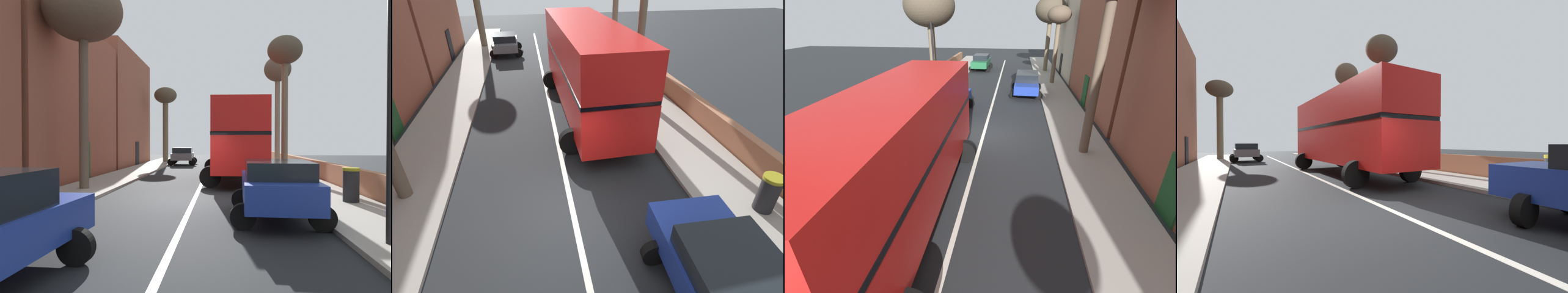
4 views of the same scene
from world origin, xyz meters
TOP-DOWN VIEW (x-y plane):
  - ground_plane at (0.00, 0.00)m, footprint 84.00×84.00m
  - road_centre_line at (0.00, 0.00)m, footprint 0.16×54.00m
  - sidewalk_right at (4.90, 0.00)m, footprint 2.60×60.00m
  - boundary_wall_right at (6.45, 0.00)m, footprint 0.36×54.00m
  - double_decker_bus at (1.70, 6.75)m, footprint 3.67×10.36m
  - parked_car_grey_left_2 at (-2.50, 18.76)m, footprint 2.56×3.95m
  - parked_car_blue_right_3 at (2.50, -3.27)m, footprint 2.63×4.25m
  - litter_bin_right at (5.30, -0.92)m, footprint 0.55×0.55m

SIDE VIEW (x-z plane):
  - ground_plane at x=0.00m, z-range 0.00..0.00m
  - road_centre_line at x=0.00m, z-range 0.00..0.01m
  - sidewalk_right at x=4.90m, z-range 0.00..0.12m
  - boundary_wall_right at x=6.45m, z-range 0.00..1.03m
  - litter_bin_right at x=5.30m, z-range 0.12..1.26m
  - parked_car_grey_left_2 at x=-2.50m, z-range 0.12..1.69m
  - parked_car_blue_right_3 at x=2.50m, z-range 0.12..1.74m
  - double_decker_bus at x=1.70m, z-range 0.32..4.38m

